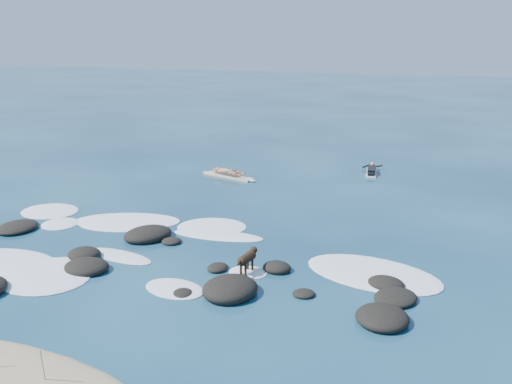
% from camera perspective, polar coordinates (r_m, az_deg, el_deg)
% --- Properties ---
extents(ground, '(160.00, 160.00, 0.00)m').
position_cam_1_polar(ground, '(17.68, -8.67, -5.67)').
color(ground, '#0A2642').
rests_on(ground, ground).
extents(reef_rocks, '(13.93, 6.96, 0.55)m').
position_cam_1_polar(reef_rocks, '(16.06, -10.11, -7.57)').
color(reef_rocks, black).
rests_on(reef_rocks, ground).
extents(breaking_foam, '(15.66, 8.13, 0.12)m').
position_cam_1_polar(breaking_foam, '(18.11, -12.88, -5.34)').
color(breaking_foam, white).
rests_on(breaking_foam, ground).
extents(standing_surfer_rig, '(3.02, 1.17, 1.74)m').
position_cam_1_polar(standing_surfer_rig, '(25.93, -2.77, 2.95)').
color(standing_surfer_rig, beige).
rests_on(standing_surfer_rig, ground).
extents(paddling_surfer_rig, '(0.97, 2.19, 0.38)m').
position_cam_1_polar(paddling_surfer_rig, '(27.35, 11.49, 2.11)').
color(paddling_surfer_rig, white).
rests_on(paddling_surfer_rig, ground).
extents(dog, '(0.36, 1.10, 0.70)m').
position_cam_1_polar(dog, '(15.61, -0.84, -6.59)').
color(dog, black).
rests_on(dog, ground).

